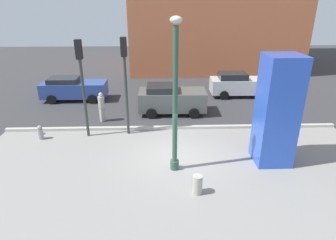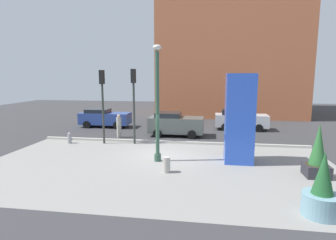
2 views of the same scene
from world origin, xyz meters
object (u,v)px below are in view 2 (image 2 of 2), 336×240
at_px(potted_plant_near_right, 318,155).
at_px(pedestrian_crossing, 119,125).
at_px(fire_hydrant, 70,138).
at_px(car_curb_west, 240,119).
at_px(lamp_post, 157,106).
at_px(art_pillar_blue, 239,119).
at_px(car_passing_lane, 104,118).
at_px(car_intersection, 175,124).
at_px(traffic_light_far_side, 102,95).
at_px(traffic_light_corner, 134,94).
at_px(concrete_bollard, 166,165).
at_px(potted_plant_by_pillar, 322,193).

relative_size(potted_plant_near_right, pedestrian_crossing, 1.40).
xyz_separation_m(fire_hydrant, car_curb_west, (11.91, 6.78, 0.50)).
xyz_separation_m(lamp_post, pedestrian_crossing, (-3.91, 5.32, -1.99)).
xyz_separation_m(art_pillar_blue, car_curb_west, (1.06, 9.27, -1.45)).
distance_m(car_passing_lane, car_intersection, 7.29).
relative_size(art_pillar_blue, pedestrian_crossing, 2.68).
distance_m(potted_plant_near_right, pedestrian_crossing, 13.17).
height_order(art_pillar_blue, traffic_light_far_side, traffic_light_far_side).
bearing_deg(car_curb_west, car_passing_lane, -177.60).
distance_m(traffic_light_corner, car_intersection, 4.51).
xyz_separation_m(lamp_post, traffic_light_far_side, (-4.31, 3.36, 0.32)).
bearing_deg(car_intersection, pedestrian_crossing, -163.36).
distance_m(lamp_post, art_pillar_blue, 4.31).
height_order(fire_hydrant, car_curb_west, car_curb_west).
relative_size(art_pillar_blue, traffic_light_corner, 0.93).
xyz_separation_m(lamp_post, car_passing_lane, (-6.59, 9.32, -2.12)).
height_order(car_curb_west, pedestrian_crossing, car_curb_west).
bearing_deg(lamp_post, potted_plant_near_right, -9.33).
bearing_deg(traffic_light_corner, concrete_bollard, -60.42).
xyz_separation_m(art_pillar_blue, car_passing_lane, (-10.82, 8.78, -1.48)).
xyz_separation_m(car_curb_west, pedestrian_crossing, (-9.19, -4.49, 0.10)).
xyz_separation_m(concrete_bollard, car_intersection, (-0.58, 8.22, 0.54)).
xyz_separation_m(lamp_post, potted_plant_near_right, (7.51, -1.23, -1.93)).
height_order(traffic_light_corner, car_curb_west, traffic_light_corner).
height_order(potted_plant_near_right, car_passing_lane, potted_plant_near_right).
xyz_separation_m(art_pillar_blue, traffic_light_corner, (-6.48, 3.03, 1.00)).
xyz_separation_m(car_curb_west, car_passing_lane, (-11.87, -0.50, -0.03)).
height_order(potted_plant_near_right, potted_plant_by_pillar, potted_plant_near_right).
xyz_separation_m(potted_plant_by_pillar, traffic_light_far_side, (-10.63, 8.37, 2.51)).
height_order(art_pillar_blue, car_passing_lane, art_pillar_blue).
xyz_separation_m(lamp_post, potted_plant_by_pillar, (6.32, -5.01, -2.19)).
bearing_deg(lamp_post, pedestrian_crossing, 126.29).
relative_size(fire_hydrant, traffic_light_corner, 0.15).
bearing_deg(pedestrian_crossing, concrete_bollard, -56.49).
relative_size(potted_plant_by_pillar, car_passing_lane, 0.49).
relative_size(art_pillar_blue, car_passing_lane, 1.05).
bearing_deg(traffic_light_far_side, pedestrian_crossing, 78.42).
bearing_deg(car_curb_west, concrete_bollard, -111.58).
bearing_deg(traffic_light_corner, pedestrian_crossing, 133.40).
relative_size(concrete_bollard, traffic_light_corner, 0.15).
xyz_separation_m(potted_plant_near_right, fire_hydrant, (-14.13, 4.27, -0.66)).
bearing_deg(art_pillar_blue, car_curb_west, 83.50).
bearing_deg(concrete_bollard, potted_plant_by_pillar, -30.76).
distance_m(traffic_light_far_side, car_passing_lane, 6.83).
distance_m(concrete_bollard, pedestrian_crossing, 8.43).
xyz_separation_m(potted_plant_by_pillar, car_passing_lane, (-12.91, 14.33, 0.07)).
xyz_separation_m(concrete_bollard, car_curb_west, (4.55, 11.51, 0.49)).
relative_size(fire_hydrant, car_curb_west, 0.17).
height_order(concrete_bollard, car_intersection, car_intersection).
bearing_deg(potted_plant_near_right, concrete_bollard, -176.17).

